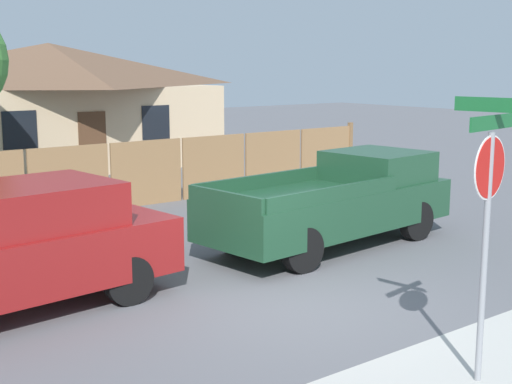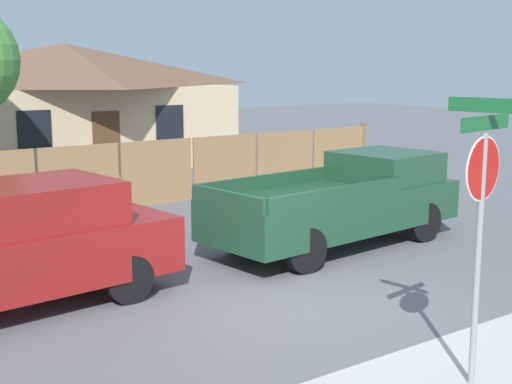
# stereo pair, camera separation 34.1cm
# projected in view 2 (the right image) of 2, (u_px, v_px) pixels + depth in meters

# --- Properties ---
(ground_plane) EXTENTS (80.00, 80.00, 0.00)m
(ground_plane) POSITION_uv_depth(u_px,v_px,m) (299.00, 305.00, 10.25)
(ground_plane) COLOR slate
(wooden_fence) EXTENTS (14.13, 0.12, 1.69)m
(wooden_fence) POSITION_uv_depth(u_px,v_px,m) (157.00, 172.00, 17.57)
(wooden_fence) COLOR #997047
(wooden_fence) RESTS_ON ground
(house) EXTENTS (10.72, 6.83, 4.14)m
(house) POSITION_uv_depth(u_px,v_px,m) (67.00, 102.00, 24.42)
(house) COLOR beige
(house) RESTS_ON ground
(orange_pickup) EXTENTS (5.44, 2.42, 1.70)m
(orange_pickup) POSITION_uv_depth(u_px,v_px,m) (343.00, 201.00, 13.55)
(orange_pickup) COLOR #1E472D
(orange_pickup) RESTS_ON ground
(stop_sign) EXTENTS (0.94, 0.85, 3.08)m
(stop_sign) POSITION_uv_depth(u_px,v_px,m) (482.00, 195.00, 7.37)
(stop_sign) COLOR gray
(stop_sign) RESTS_ON ground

